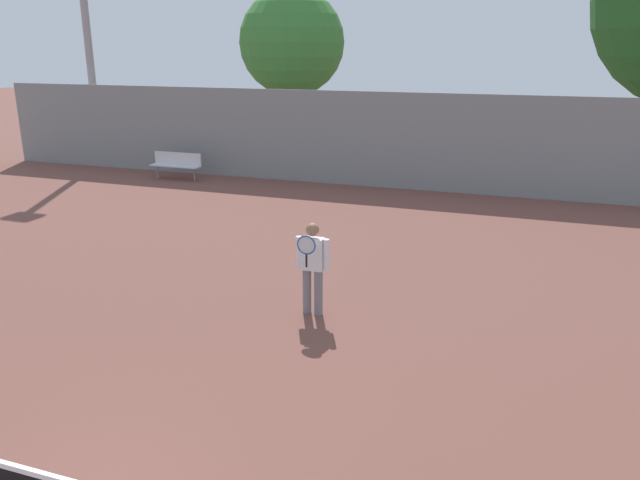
# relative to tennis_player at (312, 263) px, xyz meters

# --- Properties ---
(tennis_player) EXTENTS (0.56, 0.40, 1.55)m
(tennis_player) POSITION_rel_tennis_player_xyz_m (0.00, 0.00, 0.00)
(tennis_player) COLOR slate
(tennis_player) RESTS_ON ground_plane
(bench_courtside_far) EXTENTS (1.74, 0.40, 0.88)m
(bench_courtside_far) POSITION_rel_tennis_player_xyz_m (-7.99, 8.72, -0.33)
(bench_courtside_far) COLOR silver
(bench_courtside_far) RESTS_ON ground_plane
(light_pole_near_left) EXTENTS (0.90, 0.60, 8.87)m
(light_pole_near_left) POSITION_rel_tennis_player_xyz_m (-12.39, 10.41, 4.27)
(light_pole_near_left) COLOR #939399
(light_pole_near_left) RESTS_ON ground_plane
(back_fence) EXTENTS (29.66, 0.06, 2.92)m
(back_fence) POSITION_rel_tennis_player_xyz_m (-0.60, 9.79, 0.58)
(back_fence) COLOR gray
(back_fence) RESTS_ON ground_plane
(tree_green_tall) EXTENTS (4.05, 4.05, 6.38)m
(tree_green_tall) POSITION_rel_tennis_player_xyz_m (-6.15, 14.47, 3.46)
(tree_green_tall) COLOR brown
(tree_green_tall) RESTS_ON ground_plane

